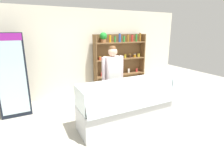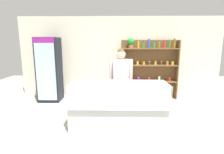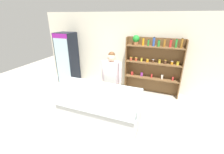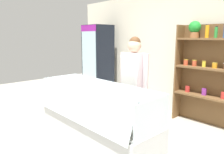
{
  "view_description": "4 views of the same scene",
  "coord_description": "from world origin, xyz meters",
  "px_view_note": "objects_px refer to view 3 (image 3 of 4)",
  "views": [
    {
      "loc": [
        -1.95,
        -3.06,
        2.06
      ],
      "look_at": [
        -0.18,
        0.4,
        1.01
      ],
      "focal_mm": 28.0,
      "sensor_mm": 36.0,
      "label": 1
    },
    {
      "loc": [
        -0.14,
        -3.69,
        1.84
      ],
      "look_at": [
        -0.23,
        0.42,
        1.03
      ],
      "focal_mm": 28.0,
      "sensor_mm": 36.0,
      "label": 2
    },
    {
      "loc": [
        1.39,
        -2.92,
        2.59
      ],
      "look_at": [
        0.11,
        0.42,
        1.11
      ],
      "focal_mm": 24.0,
      "sensor_mm": 36.0,
      "label": 3
    },
    {
      "loc": [
        2.4,
        -2.02,
        1.7
      ],
      "look_at": [
        -0.3,
        0.47,
        1.02
      ],
      "focal_mm": 35.0,
      "sensor_mm": 36.0,
      "label": 4
    }
  ],
  "objects_px": {
    "drinks_fridge": "(68,59)",
    "shop_clerk": "(111,76)",
    "shelving_unit": "(152,62)",
    "deli_display_case": "(98,111)"
  },
  "relations": [
    {
      "from": "drinks_fridge",
      "to": "shop_clerk",
      "type": "height_order",
      "value": "drinks_fridge"
    },
    {
      "from": "drinks_fridge",
      "to": "shelving_unit",
      "type": "relative_size",
      "value": 1.01
    },
    {
      "from": "shelving_unit",
      "to": "shop_clerk",
      "type": "bearing_deg",
      "value": -124.11
    },
    {
      "from": "drinks_fridge",
      "to": "shop_clerk",
      "type": "distance_m",
      "value": 2.46
    },
    {
      "from": "drinks_fridge",
      "to": "shelving_unit",
      "type": "xyz_separation_m",
      "value": [
        3.17,
        0.34,
        0.12
      ]
    },
    {
      "from": "deli_display_case",
      "to": "shelving_unit",
      "type": "bearing_deg",
      "value": 64.79
    },
    {
      "from": "shop_clerk",
      "to": "drinks_fridge",
      "type": "bearing_deg",
      "value": 155.12
    },
    {
      "from": "deli_display_case",
      "to": "shop_clerk",
      "type": "xyz_separation_m",
      "value": [
        0.07,
        0.76,
        0.69
      ]
    },
    {
      "from": "shelving_unit",
      "to": "shop_clerk",
      "type": "xyz_separation_m",
      "value": [
        -0.93,
        -1.37,
        -0.11
      ]
    },
    {
      "from": "deli_display_case",
      "to": "shop_clerk",
      "type": "distance_m",
      "value": 1.03
    }
  ]
}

